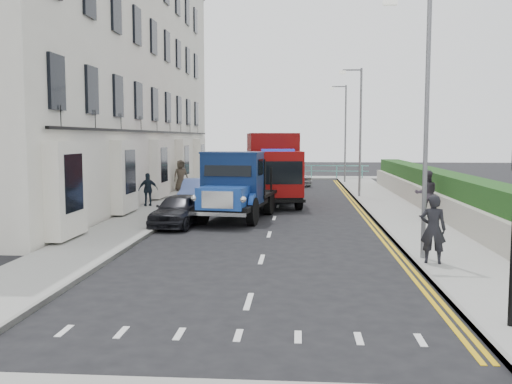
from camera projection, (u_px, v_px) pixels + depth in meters
name	position (u px, v px, depth m)	size (l,w,h in m)	color
ground	(266.00, 246.00, 17.48)	(120.00, 120.00, 0.00)	black
pavement_west	(167.00, 207.00, 26.80)	(2.40, 38.00, 0.12)	gray
pavement_east	(393.00, 209.00, 26.01)	(2.60, 38.00, 0.12)	gray
promenade	(286.00, 178.00, 46.26)	(30.00, 2.50, 0.12)	gray
sea_plane	(291.00, 162.00, 77.04)	(120.00, 120.00, 0.00)	slate
terrace_west	(103.00, 65.00, 30.41)	(6.31, 30.20, 14.25)	white
garden_east	(436.00, 191.00, 25.79)	(1.45, 28.00, 1.75)	#B2AD9E
seafront_railing	(286.00, 172.00, 45.42)	(13.00, 0.08, 1.11)	#59B2A5
lamp_near	(422.00, 111.00, 14.80)	(1.23, 0.18, 7.00)	slate
lamp_mid	(358.00, 125.00, 30.68)	(1.23, 0.18, 7.00)	slate
lamp_far	(344.00, 128.00, 40.61)	(1.23, 0.18, 7.00)	slate
bedford_lorry	(234.00, 190.00, 22.44)	(3.04, 5.95, 2.70)	black
red_lorry	(273.00, 166.00, 28.54)	(3.13, 6.95, 3.52)	black
parked_car_front	(179.00, 210.00, 21.27)	(1.45, 3.59, 1.22)	black
parked_car_mid	(199.00, 194.00, 26.41)	(1.47, 4.23, 1.39)	#5168AF
parked_car_rear	(241.00, 181.00, 35.48)	(1.72, 4.23, 1.23)	#AEAEB3
seafront_car_left	(252.00, 174.00, 40.22)	(2.51, 5.45, 1.51)	black
seafront_car_right	(292.00, 176.00, 39.30)	(1.54, 3.84, 1.31)	#BBB9BF
pedestrian_east_near	(433.00, 229.00, 14.42)	(0.64, 0.42, 1.76)	black
pedestrian_east_far	(426.00, 194.00, 22.80)	(0.92, 0.71, 1.89)	#372F3A
pedestrian_west_near	(148.00, 190.00, 26.53)	(0.90, 0.38, 1.54)	black
pedestrian_west_far	(181.00, 176.00, 33.86)	(0.91, 0.59, 1.85)	#3C352B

